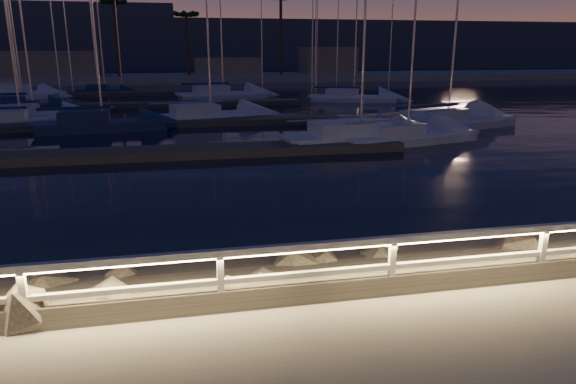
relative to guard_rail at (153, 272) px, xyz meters
name	(u,v)px	position (x,y,z in m)	size (l,w,h in m)	color
ground	(160,315)	(0.07, 0.00, -0.77)	(400.00, 400.00, 0.00)	#AAA599
harbor_water	(174,121)	(0.07, 31.22, -1.74)	(400.00, 440.00, 0.60)	black
guard_rail	(153,272)	(0.00, 0.00, 0.00)	(44.11, 0.12, 1.06)	silver
floating_docks	(174,111)	(0.07, 32.50, -1.17)	(22.00, 36.00, 0.40)	#5D574D
far_shore	(175,76)	(-0.06, 74.05, -0.48)	(160.00, 14.00, 5.20)	#AAA599
palm_left	(113,5)	(-7.93, 72.00, 9.36)	(3.00, 3.00, 11.20)	brown
palm_center	(186,17)	(2.07, 73.00, 8.01)	(3.00, 3.00, 9.70)	brown
palm_right	(281,2)	(16.07, 72.00, 10.26)	(3.00, 3.00, 12.20)	brown
distant_hills	(85,47)	(-22.06, 133.69, 3.96)	(230.00, 37.50, 18.00)	#343E50
sailboat_c	(356,136)	(9.43, 17.33, -0.93)	(8.68, 3.65, 14.30)	silver
sailboat_d	(404,135)	(12.06, 17.27, -0.96)	(8.40, 4.36, 13.68)	silver
sailboat_e	(18,121)	(-9.54, 27.41, -0.97)	(6.47, 2.60, 10.79)	silver
sailboat_f	(99,123)	(-4.30, 24.87, -0.93)	(8.14, 3.15, 13.54)	navy
sailboat_g	(208,115)	(2.35, 27.53, -0.93)	(8.81, 4.47, 14.41)	silver
sailboat_h	(445,121)	(16.69, 21.53, -0.91)	(10.11, 5.70, 16.50)	silver
sailboat_i	(19,106)	(-11.95, 36.42, -0.93)	(7.62, 3.71, 12.58)	navy
sailboat_j	(31,114)	(-9.68, 31.06, -0.96)	(7.30, 4.01, 12.00)	silver
sailboat_k	(221,94)	(4.57, 44.42, -0.90)	(9.61, 4.21, 15.78)	silver
sailboat_l	(351,97)	(16.46, 39.11, -0.95)	(8.74, 5.34, 14.35)	silver
sailboat_m	(104,90)	(-7.62, 52.41, -0.97)	(6.28, 2.42, 10.50)	navy
sailboat_n	(20,93)	(-15.50, 50.10, -0.91)	(8.79, 5.00, 14.47)	silver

